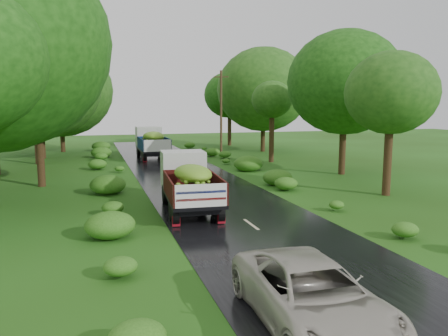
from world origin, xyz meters
name	(u,v)px	position (x,y,z in m)	size (l,w,h in m)	color
ground	(296,258)	(0.00, 0.00, 0.00)	(120.00, 120.00, 0.00)	#1F3F0D
road	(243,218)	(0.00, 5.00, 0.01)	(6.50, 80.00, 0.02)	black
road_lines	(235,213)	(0.00, 6.00, 0.02)	(0.12, 69.60, 0.00)	#BFB78C
truck_near	(188,179)	(-1.84, 7.15, 1.42)	(2.50, 6.08, 2.50)	black
truck_far	(151,141)	(-0.81, 27.13, 1.55)	(2.36, 6.51, 2.73)	black
car	(312,295)	(-1.60, -3.94, 0.72)	(2.32, 5.03, 1.40)	#B5AEA1
utility_pole	(221,112)	(5.77, 27.51, 4.06)	(1.31, 0.62, 7.89)	#382616
trees_left	(25,76)	(-10.14, 21.81, 6.70)	(7.92, 34.03, 9.78)	black
trees_right	(282,91)	(10.10, 23.44, 5.91)	(5.97, 33.07, 8.22)	black
shrubs	(194,177)	(0.00, 14.00, 0.35)	(11.90, 44.00, 0.70)	#2A5F16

